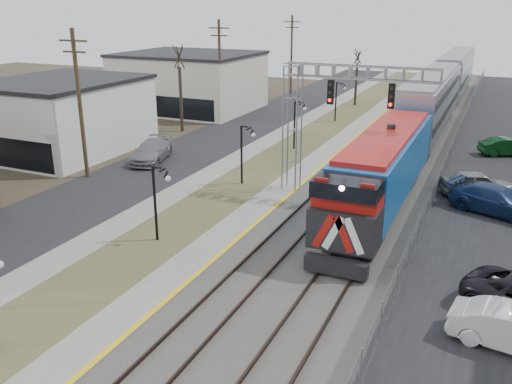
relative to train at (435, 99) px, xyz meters
The scene contains 19 objects.
street_west 23.21m from the train, 137.58° to the right, with size 7.00×120.00×0.04m, color black.
sidewalk 20.14m from the train, 128.82° to the right, with size 2.00×120.00×0.08m, color gray.
grass_median 18.43m from the train, 121.45° to the right, with size 4.00×120.00×0.06m, color #48522C.
platform 17.06m from the train, 112.71° to the right, with size 2.00×120.00×0.24m, color gray.
ballast_bed 15.85m from the train, 95.52° to the right, with size 8.00×120.00×0.20m, color #595651.
platform_edge 16.73m from the train, 109.89° to the right, with size 0.24×120.00×0.01m, color gold.
track_near 16.13m from the train, 102.70° to the right, with size 1.58×120.00×0.15m.
track_far 15.75m from the train, 90.00° to the right, with size 1.58×120.00×0.15m.
train is the anchor object (origin of this frame).
signal_gantry 23.10m from the train, 100.75° to the right, with size 9.00×1.07×8.15m.
lampposts 33.63m from the train, 106.41° to the right, with size 0.14×62.14×4.00m.
utility_poles 32.50m from the train, 128.07° to the right, with size 0.28×80.28×10.00m.
fence 15.90m from the train, 80.14° to the right, with size 0.04×120.00×1.60m, color gray.
buildings_west 37.36m from the train, 135.19° to the right, with size 14.00×67.00×7.00m.
bare_trees 21.56m from the train, 147.39° to the right, with size 12.30×42.30×5.95m.
car_lot_d 22.44m from the train, 73.84° to the right, with size 2.23×5.50×1.59m, color navy.
car_lot_e 19.24m from the train, 74.96° to the right, with size 1.81×4.50×1.53m, color gray.
car_lot_f 10.18m from the train, 48.45° to the right, with size 1.48×4.23×1.40m, color #0C3D17.
car_street_b 27.40m from the train, 131.71° to the right, with size 2.16×5.31×1.54m, color gray.
Camera 1 is at (10.97, -3.02, 11.51)m, focal length 38.00 mm.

